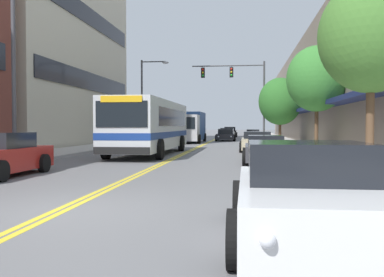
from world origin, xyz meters
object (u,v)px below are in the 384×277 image
Objects in this scene: car_silver_moving_lead at (227,134)px; street_tree_right_mid at (317,79)px; car_navy_parked_left_mid at (148,138)px; box_truck at (189,127)px; fire_hydrant at (309,154)px; car_white_parked_right_foreground at (308,196)px; car_dark_grey_parked_right_end at (265,150)px; car_beige_parked_right_far at (257,142)px; street_lamp_left_near at (19,27)px; street_tree_right_near at (371,36)px; street_tree_right_far at (280,101)px; car_black_moving_third at (230,132)px; city_bus at (151,125)px; car_champagne_parked_right_mid at (253,135)px; street_lamp_left_far at (146,94)px; traffic_signal_mast at (240,85)px; car_charcoal_moving_second at (226,135)px.

street_tree_right_mid is at bearing -77.69° from car_silver_moving_lead.
car_navy_parked_left_mid is 7.04m from box_truck.
car_navy_parked_left_mid is 20.32m from fire_hydrant.
car_white_parked_right_foreground is 0.98× the size of car_dark_grey_parked_right_end.
car_beige_parked_right_far is 15.66m from street_lamp_left_near.
car_silver_moving_lead is 39.01m from street_lamp_left_near.
box_truck is 1.42× the size of street_tree_right_near.
car_beige_parked_right_far is 0.76× the size of street_tree_right_far.
car_white_parked_right_foreground is at bearing -86.85° from car_black_moving_third.
car_beige_parked_right_far is 0.71× the size of street_tree_right_mid.
city_bus is 18.86m from car_white_parked_right_foreground.
car_champagne_parked_right_mid is 37.40m from street_lamp_left_near.
city_bus reaches higher than car_black_moving_third.
car_beige_parked_right_far is at bearing -43.90° from street_lamp_left_far.
street_tree_right_near is (2.46, -6.75, 3.45)m from car_dark_grey_parked_right_end.
street_tree_right_near reaches higher than box_truck.
car_white_parked_right_foreground is at bearing -79.76° from box_truck.
car_silver_moving_lead is at bearing 76.57° from box_truck.
car_dark_grey_parked_right_end is 11.11m from street_lamp_left_near.
car_champagne_parked_right_mid is 13.04m from traffic_signal_mast.
street_lamp_left_far reaches higher than car_silver_moving_lead.
fire_hydrant is (10.88, -19.29, -3.81)m from street_lamp_left_far.
street_lamp_left_near reaches higher than car_beige_parked_right_far.
car_navy_parked_left_mid is 1.07× the size of car_beige_parked_right_far.
street_tree_right_mid is at bearing 79.18° from fire_hydrant.
car_navy_parked_left_mid is at bearing -145.67° from traffic_signal_mast.
car_dark_grey_parked_right_end is 0.79× the size of street_tree_right_near.
car_silver_moving_lead is at bearing -90.94° from car_black_moving_third.
fire_hydrant is at bearing 6.16° from street_lamp_left_near.
street_tree_right_near is (5.39, -33.68, 3.43)m from car_charcoal_moving_second.
traffic_signal_mast is (-1.32, 20.47, 4.72)m from car_dark_grey_parked_right_end.
car_navy_parked_left_mid is at bearing -116.74° from car_charcoal_moving_second.
car_dark_grey_parked_right_end is 2.62m from fire_hydrant.
car_dark_grey_parked_right_end is 19.91m from street_lamp_left_far.
city_bus is 1.49× the size of box_truck.
street_tree_right_near is at bearing -78.97° from fire_hydrant.
traffic_signal_mast is 1.03× the size of street_lamp_left_far.
car_silver_moving_lead is (-3.14, 47.54, -0.03)m from car_white_parked_right_foreground.
box_truck is (-0.01, 16.80, -0.16)m from city_bus.
car_silver_moving_lead reaches higher than car_charcoal_moving_second.
street_tree_right_near is (5.48, -49.10, 3.35)m from car_black_moving_third.
car_champagne_parked_right_mid is at bearing -36.54° from car_silver_moving_lead.
traffic_signal_mast is 3.97m from street_tree_right_far.
traffic_signal_mast is (1.83, -14.43, 4.67)m from car_silver_moving_lead.
car_navy_parked_left_mid is at bearing -110.91° from box_truck.
street_tree_right_near is 6.69× the size of fire_hydrant.
car_white_parked_right_foreground is 45.19m from car_champagne_parked_right_mid.
street_tree_right_far is (2.15, 31.95, 3.10)m from car_white_parked_right_foreground.
car_black_moving_third is at bearing 94.08° from car_dark_grey_parked_right_end.
street_tree_right_far is (-0.31, 26.06, -0.28)m from street_tree_right_near.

